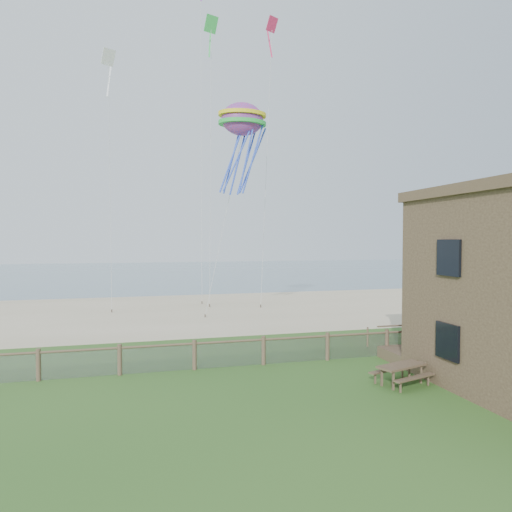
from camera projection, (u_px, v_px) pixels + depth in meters
The scene contains 9 objects.
ground at pixel (316, 416), 14.03m from camera, with size 160.00×160.00×0.00m, color #2D561D.
sand_beach at pixel (208, 310), 35.30m from camera, with size 72.00×20.00×0.02m, color tan.
ocean at pixel (169, 272), 77.82m from camera, with size 160.00×68.00×0.02m, color slate.
chainlink_fence at pixel (264, 352), 19.81m from camera, with size 36.20×0.20×1.25m, color #4F3C2C, non-canonical shape.
picnic_table at pixel (402, 374), 17.09m from camera, with size 1.96×1.48×0.83m, color brown, non-canonical shape.
octopus_kite at pixel (242, 145), 29.17m from camera, with size 3.11×2.20×6.41m, color #F02640, non-canonical shape.
kite_white at pixel (108, 70), 29.72m from camera, with size 1.04×0.70×2.72m, color white, non-canonical shape.
kite_red at pixel (272, 34), 31.95m from camera, with size 1.00×0.70×2.34m, color #DF2759, non-canonical shape.
kite_green at pixel (211, 34), 32.23m from camera, with size 1.14×0.70×2.53m, color green, non-canonical shape.
Camera 1 is at (-5.32, -12.92, 5.43)m, focal length 32.00 mm.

